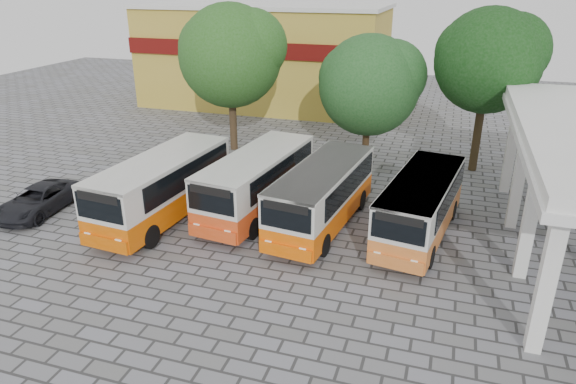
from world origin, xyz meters
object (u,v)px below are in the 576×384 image
(bus_far_right, at_px, (421,204))
(bus_centre_right, at_px, (322,193))
(parked_car, at_px, (38,200))
(bus_far_left, at_px, (163,184))
(bus_centre_left, at_px, (257,179))

(bus_far_right, bearing_deg, bus_centre_right, -167.51)
(bus_far_right, relative_size, parked_car, 1.70)
(bus_far_left, distance_m, bus_far_right, 11.39)
(bus_centre_left, relative_size, bus_centre_right, 1.03)
(bus_far_left, bearing_deg, parked_car, -163.31)
(bus_centre_right, bearing_deg, parked_car, -161.68)
(bus_far_left, xyz_separation_m, bus_centre_right, (7.07, 1.40, -0.08))
(parked_car, bearing_deg, bus_centre_left, 13.81)
(bus_far_left, bearing_deg, bus_far_right, 13.25)
(bus_far_left, height_order, bus_centre_left, bus_far_left)
(bus_far_left, xyz_separation_m, bus_centre_left, (3.82, 1.94, -0.04))
(bus_centre_left, bearing_deg, bus_far_right, 4.80)
(bus_far_left, height_order, bus_centre_right, bus_far_left)
(bus_far_left, xyz_separation_m, bus_far_right, (11.26, 1.68, -0.15))
(bus_far_left, bearing_deg, bus_centre_right, 15.99)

